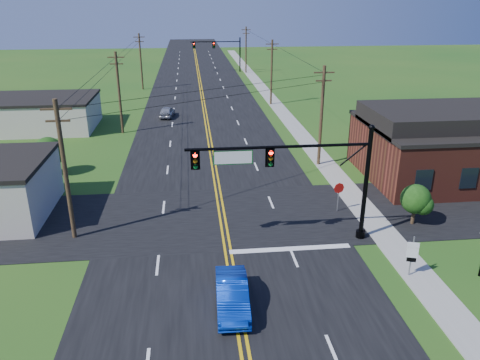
{
  "coord_description": "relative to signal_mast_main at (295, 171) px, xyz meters",
  "views": [
    {
      "loc": [
        -1.78,
        -17.68,
        14.47
      ],
      "look_at": [
        1.22,
        10.0,
        3.53
      ],
      "focal_mm": 35.0,
      "sensor_mm": 36.0,
      "label": 1
    }
  ],
  "objects": [
    {
      "name": "sidewalk",
      "position": [
        6.16,
        32.0,
        -4.71
      ],
      "size": [
        2.0,
        160.0,
        0.08
      ],
      "primitive_type": "cube",
      "color": "gray",
      "rests_on": "ground"
    },
    {
      "name": "blue_car",
      "position": [
        -4.41,
        -6.37,
        -4.01
      ],
      "size": [
        1.69,
        4.51,
        1.47
      ],
      "primitive_type": "imported",
      "rotation": [
        0.0,
        0.0,
        -0.03
      ],
      "color": "#0831AE",
      "rests_on": "ground"
    },
    {
      "name": "utility_pole_right_a",
      "position": [
        5.46,
        14.0,
        -0.03
      ],
      "size": [
        1.8,
        0.28,
        9.0
      ],
      "color": "#322017",
      "rests_on": "ground"
    },
    {
      "name": "road_cross",
      "position": [
        -4.34,
        4.0,
        -4.73
      ],
      "size": [
        70.0,
        10.0,
        0.04
      ],
      "primitive_type": "cube",
      "color": "black",
      "rests_on": "ground"
    },
    {
      "name": "utility_pole_left_b",
      "position": [
        -13.84,
        27.0,
        -0.03
      ],
      "size": [
        1.8,
        0.28,
        9.0
      ],
      "color": "#322017",
      "rests_on": "ground"
    },
    {
      "name": "distant_car",
      "position": [
        -9.07,
        33.91,
        -4.07
      ],
      "size": [
        2.11,
        4.14,
        1.35
      ],
      "primitive_type": "imported",
      "rotation": [
        0.0,
        0.0,
        3.01
      ],
      "color": "#A1A1A5",
      "rests_on": "ground"
    },
    {
      "name": "utility_pole_left_a",
      "position": [
        -13.84,
        2.0,
        -0.03
      ],
      "size": [
        1.8,
        0.28,
        9.0
      ],
      "color": "#322017",
      "rests_on": "ground"
    },
    {
      "name": "utility_pole_right_b",
      "position": [
        5.46,
        40.0,
        -0.03
      ],
      "size": [
        1.8,
        0.28,
        9.0
      ],
      "color": "#322017",
      "rests_on": "ground"
    },
    {
      "name": "cream_bldg_far",
      "position": [
        -23.34,
        30.0,
        -2.89
      ],
      "size": [
        12.2,
        9.2,
        3.7
      ],
      "color": "beige",
      "rests_on": "ground"
    },
    {
      "name": "ground",
      "position": [
        -4.34,
        -8.0,
        -4.75
      ],
      "size": [
        260.0,
        260.0,
        0.0
      ],
      "primitive_type": "plane",
      "color": "#1E4E16",
      "rests_on": "ground"
    },
    {
      "name": "tree_left",
      "position": [
        -18.34,
        14.0,
        -2.59
      ],
      "size": [
        2.4,
        2.4,
        3.37
      ],
      "color": "#322017",
      "rests_on": "ground"
    },
    {
      "name": "utility_pole_right_c",
      "position": [
        5.46,
        70.0,
        -0.03
      ],
      "size": [
        1.8,
        0.28,
        9.0
      ],
      "color": "#322017",
      "rests_on": "ground"
    },
    {
      "name": "stop_sign",
      "position": [
        4.16,
        3.98,
        -3.14
      ],
      "size": [
        0.79,
        0.19,
        2.23
      ],
      "rotation": [
        0.0,
        0.0,
        0.19
      ],
      "color": "slate",
      "rests_on": "ground"
    },
    {
      "name": "shrub_corner",
      "position": [
        8.66,
        1.5,
        -2.9
      ],
      "size": [
        2.0,
        2.0,
        2.86
      ],
      "color": "#322017",
      "rests_on": "ground"
    },
    {
      "name": "road_main",
      "position": [
        -4.34,
        42.0,
        -4.73
      ],
      "size": [
        16.0,
        220.0,
        0.04
      ],
      "primitive_type": "cube",
      "color": "black",
      "rests_on": "ground"
    },
    {
      "name": "tree_right_back",
      "position": [
        11.66,
        18.0,
        -2.15
      ],
      "size": [
        3.0,
        3.0,
        4.1
      ],
      "color": "#322017",
      "rests_on": "ground"
    },
    {
      "name": "signal_mast_far",
      "position": [
        0.1,
        72.0,
        -0.2
      ],
      "size": [
        10.98,
        0.6,
        7.48
      ],
      "color": "black",
      "rests_on": "ground"
    },
    {
      "name": "brick_building",
      "position": [
        15.66,
        10.0,
        -2.4
      ],
      "size": [
        14.2,
        11.2,
        4.7
      ],
      "color": "maroon",
      "rests_on": "ground"
    },
    {
      "name": "route_sign",
      "position": [
        5.59,
        -4.63,
        -3.31
      ],
      "size": [
        0.6,
        0.22,
        2.48
      ],
      "rotation": [
        0.0,
        0.0,
        -0.32
      ],
      "color": "slate",
      "rests_on": "ground"
    },
    {
      "name": "utility_pole_left_c",
      "position": [
        -13.84,
        54.0,
        -0.03
      ],
      "size": [
        1.8,
        0.28,
        9.0
      ],
      "color": "#322017",
      "rests_on": "ground"
    },
    {
      "name": "signal_mast_main",
      "position": [
        0.0,
        0.0,
        0.0
      ],
      "size": [
        11.3,
        0.6,
        7.48
      ],
      "color": "black",
      "rests_on": "ground"
    }
  ]
}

